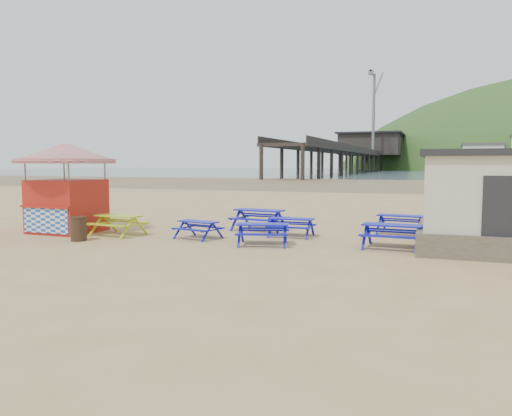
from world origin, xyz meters
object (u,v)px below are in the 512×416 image
at_px(picnic_table_yellow, 118,225).
at_px(litter_bin, 78,229).
at_px(picnic_table_blue_b, 291,227).
at_px(picnic_table_blue_a, 259,220).
at_px(ice_cream_kiosk, 66,176).

xyz_separation_m(picnic_table_yellow, litter_bin, (-0.48, -1.66, 0.05)).
distance_m(picnic_table_blue_b, picnic_table_yellow, 6.61).
bearing_deg(picnic_table_yellow, litter_bin, -96.85).
relative_size(picnic_table_blue_a, picnic_table_yellow, 1.09).
bearing_deg(picnic_table_yellow, picnic_table_blue_a, 44.95).
distance_m(picnic_table_blue_b, litter_bin, 7.69).
bearing_deg(litter_bin, picnic_table_blue_a, 44.52).
height_order(picnic_table_blue_a, litter_bin, litter_bin).
bearing_deg(picnic_table_blue_a, ice_cream_kiosk, -147.04).
relative_size(picnic_table_blue_a, ice_cream_kiosk, 0.56).
bearing_deg(picnic_table_blue_b, picnic_table_blue_a, 142.23).
bearing_deg(ice_cream_kiosk, picnic_table_blue_b, 12.88).
xyz_separation_m(picnic_table_blue_b, picnic_table_yellow, (-6.31, -1.96, 0.04)).
height_order(picnic_table_blue_b, litter_bin, litter_bin).
relative_size(picnic_table_yellow, litter_bin, 2.37).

